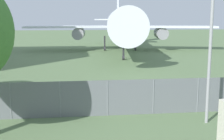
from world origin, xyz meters
The scene contains 3 objects.
perimeter_fence centered at (0.00, 11.42, 0.98)m, with size 56.07×0.07×1.97m.
airplane centered at (5.32, 42.85, 4.30)m, with size 30.05×37.90×12.44m.
light_mast centered at (4.88, 9.68, 5.13)m, with size 0.44×0.44×8.50m.
Camera 1 is at (-1.72, -4.84, 5.34)m, focal length 50.00 mm.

